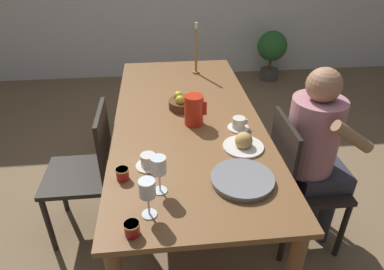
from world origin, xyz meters
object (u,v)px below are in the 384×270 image
jam_jar_amber (132,228)px  jam_jar_red (122,173)px  person_seated (316,146)px  chair_opposite (88,170)px  fruit_bowl (183,102)px  wine_glass_juice (147,191)px  potted_plant (272,50)px  red_pitcher (194,110)px  teacup_near_person (148,161)px  wine_glass_water (159,167)px  serving_tray (242,179)px  candlestick_tall (196,53)px  bread_plate (244,143)px  chair_person_side (298,180)px  teacup_across (239,124)px

jam_jar_amber → jam_jar_red: 0.36m
person_seated → jam_jar_red: size_ratio=18.42×
chair_opposite → fruit_bowl: 0.76m
wine_glass_juice → potted_plant: 3.62m
jam_jar_amber → jam_jar_red: size_ratio=1.00×
person_seated → red_pitcher: (-0.70, 0.24, 0.15)m
chair_opposite → jam_jar_amber: (0.34, -0.82, 0.31)m
person_seated → teacup_near_person: bearing=-80.2°
wine_glass_water → serving_tray: bearing=3.6°
wine_glass_water → candlestick_tall: 1.49m
fruit_bowl → bread_plate: bearing=-60.3°
chair_opposite → person_seated: person_seated is taller
chair_opposite → wine_glass_juice: bearing=-150.3°
teacup_near_person → bread_plate: size_ratio=0.58×
person_seated → potted_plant: (0.61, 2.71, -0.30)m
wine_glass_water → serving_tray: 0.42m
chair_person_side → potted_plant: 2.83m
red_pitcher → wine_glass_water: 0.65m
teacup_near_person → jam_jar_amber: teacup_near_person is taller
serving_tray → fruit_bowl: 0.83m
person_seated → teacup_across: (-0.44, 0.16, 0.09)m
teacup_across → jam_jar_amber: 0.98m
person_seated → jam_jar_amber: bearing=-59.4°
chair_opposite → potted_plant: (1.99, 2.50, -0.08)m
bread_plate → candlestick_tall: bearing=96.7°
fruit_bowl → chair_opposite: bearing=-157.8°
chair_opposite → serving_tray: (0.85, -0.55, 0.29)m
serving_tray → bread_plate: 0.30m
wine_glass_juice → teacup_across: size_ratio=1.40×
teacup_across → teacup_near_person: bearing=-148.9°
chair_opposite → wine_glass_juice: wine_glass_juice is taller
teacup_near_person → jam_jar_amber: bearing=-98.0°
chair_opposite → teacup_near_person: size_ratio=6.86×
wine_glass_water → fruit_bowl: wine_glass_water is taller
teacup_near_person → potted_plant: teacup_near_person is taller
chair_person_side → teacup_near_person: chair_person_side is taller
bread_plate → jam_jar_amber: bearing=-136.0°
wine_glass_juice → potted_plant: wine_glass_juice is taller
teacup_across → serving_tray: size_ratio=0.43×
bread_plate → teacup_near_person: bearing=-167.2°
serving_tray → candlestick_tall: bearing=92.4°
teacup_across → jam_jar_red: 0.79m
chair_opposite → potted_plant: 3.20m
bread_plate → potted_plant: bearing=68.9°
teacup_across → person_seated: bearing=-20.0°
person_seated → teacup_across: size_ratio=9.06×
red_pitcher → teacup_across: bearing=-18.0°
bread_plate → jam_jar_amber: 0.82m
chair_person_side → jam_jar_red: chair_person_side is taller
jam_jar_amber → teacup_near_person: bearing=82.0°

